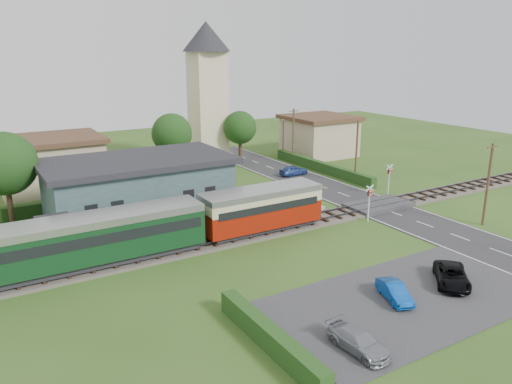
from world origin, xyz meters
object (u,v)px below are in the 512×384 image
equipment_hut (55,235)px  crossing_signal_far (389,175)px  church_tower (207,83)px  pedestrian_far (86,235)px  station_building (139,187)px  crossing_signal_near (369,198)px  car_park_dark (452,276)px  pedestrian_near (235,210)px  train (35,249)px  car_park_silver (358,341)px  house_west (50,162)px  house_east (319,135)px  car_on_road (294,170)px  car_park_blue (394,292)px

equipment_hut → crossing_signal_far: 31.61m
crossing_signal_far → church_tower: bearing=110.0°
pedestrian_far → station_building: bearing=-57.3°
crossing_signal_near → car_park_dark: bearing=-108.4°
crossing_signal_near → pedestrian_far: 22.99m
station_building → pedestrian_near: station_building is taller
equipment_hut → station_building: (8.00, 5.79, 0.95)m
train → church_tower: bearing=46.4°
crossing_signal_far → car_park_silver: bearing=-138.1°
house_west → house_east: size_ratio=1.23×
equipment_hut → pedestrian_near: 14.14m
car_on_road → crossing_signal_near: bearing=166.8°
equipment_hut → station_building: 9.92m
car_on_road → car_park_blue: bearing=156.0°
equipment_hut → car_park_dark: (20.51, -17.26, -1.10)m
equipment_hut → pedestrian_far: (2.08, -0.13, -0.36)m
station_building → pedestrian_near: bearing=-46.0°
car_park_dark → car_park_silver: bearing=-123.0°
crossing_signal_near → car_park_dark: (-3.89, -11.66, -1.50)m
station_building → car_on_road: station_building is taller
church_tower → crossing_signal_near: (1.40, -28.41, -8.08)m
crossing_signal_far → car_park_blue: bearing=-134.3°
house_west → car_park_blue: (12.91, -36.68, -2.19)m
crossing_signal_far → car_park_silver: size_ratio=0.92×
church_tower → car_on_road: bearing=-66.3°
station_building → crossing_signal_near: 19.98m
crossing_signal_near → car_park_dark: crossing_signal_near is taller
car_on_road → pedestrian_far: pedestrian_far is taller
equipment_hut → train: size_ratio=0.06×
car_park_dark → crossing_signal_near: bearing=114.8°
pedestrian_far → train: bearing=116.6°
equipment_hut → train: (-1.72, -3.20, 0.43)m
pedestrian_near → house_east: bearing=-119.8°
church_tower → house_east: 17.21m
car_on_road → car_park_silver: size_ratio=0.97×
house_west → car_park_blue: house_west is taller
pedestrian_near → car_park_blue: bearing=117.4°
house_west → crossing_signal_far: 35.26m
crossing_signal_far → car_park_silver: crossing_signal_far is taller
car_park_dark → pedestrian_far: 25.18m
crossing_signal_far → car_on_road: (-3.39, 11.75, -1.50)m
train → pedestrian_near: 16.09m
church_tower → house_east: (15.00, -4.00, -7.43)m
house_west → car_park_dark: house_west is taller
pedestrian_far → house_east: bearing=-74.5°
house_west → crossing_signal_far: size_ratio=3.30×
equipment_hut → car_park_blue: size_ratio=0.81×
pedestrian_far → equipment_hut: bearing=74.1°
car_park_silver → pedestrian_near: bearing=75.3°
pedestrian_near → pedestrian_far: 12.06m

